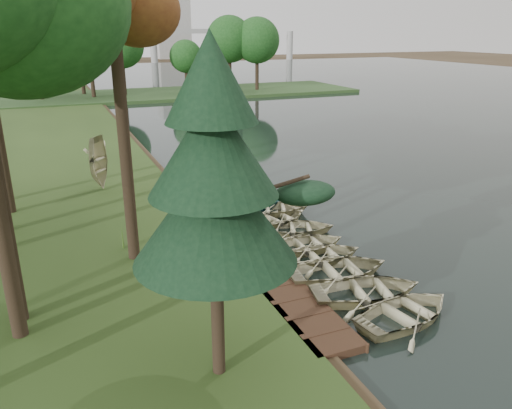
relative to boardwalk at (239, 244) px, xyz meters
name	(u,v)px	position (x,y,z in m)	size (l,w,h in m)	color
ground	(274,242)	(1.60, 0.00, -0.15)	(300.00, 300.00, 0.00)	#3D2F1D
water	(465,120)	(31.60, 20.00, -0.12)	(130.00, 200.00, 0.05)	black
boardwalk	(239,244)	(0.00, 0.00, 0.00)	(1.60, 16.00, 0.30)	#372215
peninsula	(174,94)	(9.60, 50.00, 0.08)	(50.00, 14.00, 0.45)	#2A461F
far_trees	(146,46)	(6.27, 50.00, 6.28)	(45.60, 5.60, 8.80)	black
bridge	(123,35)	(13.91, 120.00, 6.93)	(95.90, 4.00, 8.60)	#A5A5A0
building_a	(172,27)	(31.60, 140.00, 8.85)	(10.00, 8.00, 18.00)	#A5A5A0
building_b	(49,38)	(-3.40, 145.00, 5.85)	(8.00, 8.00, 12.00)	#A5A5A0
rowboat_0	(407,310)	(2.76, -7.12, 0.27)	(2.53, 3.54, 0.73)	tan
rowboat_1	(367,288)	(2.43, -5.53, 0.29)	(2.67, 3.74, 0.77)	tan
rowboat_2	(339,268)	(2.35, -3.89, 0.29)	(2.70, 3.78, 0.78)	tan
rowboat_3	(321,253)	(2.39, -2.52, 0.25)	(2.40, 3.35, 0.69)	tan
rowboat_4	(307,243)	(2.38, -1.40, 0.24)	(2.35, 3.29, 0.68)	tan
rowboat_5	(297,226)	(2.87, 0.35, 0.23)	(2.30, 3.22, 0.67)	tan
rowboat_6	(278,217)	(2.59, 1.74, 0.23)	(2.24, 3.14, 0.65)	tan
rowboat_7	(272,207)	(2.85, 2.96, 0.26)	(2.48, 3.47, 0.72)	tan
rowboat_8	(260,200)	(2.74, 4.16, 0.27)	(2.55, 3.57, 0.74)	#286C71
stored_rowboat	(102,184)	(-4.33, 9.41, 0.45)	(2.09, 2.92, 0.60)	tan
tree_2	(112,1)	(-4.19, 0.11, 9.18)	(3.58, 3.58, 10.74)	black
pine_tree	(213,176)	(-3.36, -7.47, 5.29)	(3.80, 3.80, 8.20)	black
reeds_0	(202,243)	(-1.79, -0.78, 0.68)	(0.60, 0.60, 1.06)	#3F661E
reeds_1	(212,231)	(-1.00, 0.33, 0.65)	(0.60, 0.60, 0.99)	#3F661E
reeds_2	(127,236)	(-4.25, 1.23, 0.59)	(0.60, 0.60, 0.88)	#3F661E
reeds_3	(192,208)	(-1.00, 3.32, 0.62)	(0.60, 0.60, 0.94)	#3F661E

